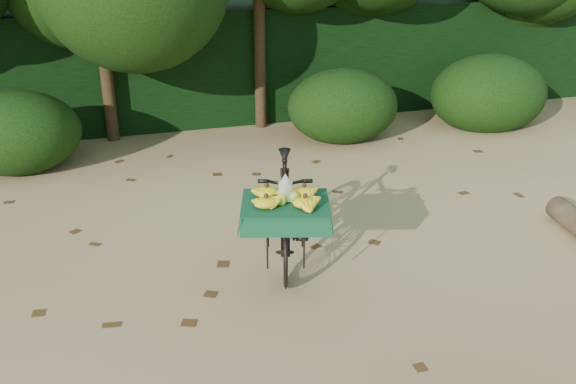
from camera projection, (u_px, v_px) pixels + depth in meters
name	position (u px, v px, depth m)	size (l,w,h in m)	color
ground	(369.00, 306.00, 5.02)	(80.00, 80.00, 0.00)	tan
vendor_bicycle	(285.00, 209.00, 5.59)	(1.06, 1.81, 1.00)	black
hedge_backdrop	(216.00, 61.00, 10.23)	(26.00, 1.80, 1.80)	black
bush_clumps	(278.00, 115.00, 8.78)	(8.80, 1.70, 0.90)	black
leaf_litter	(339.00, 268.00, 5.60)	(7.00, 7.30, 0.01)	#482D13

